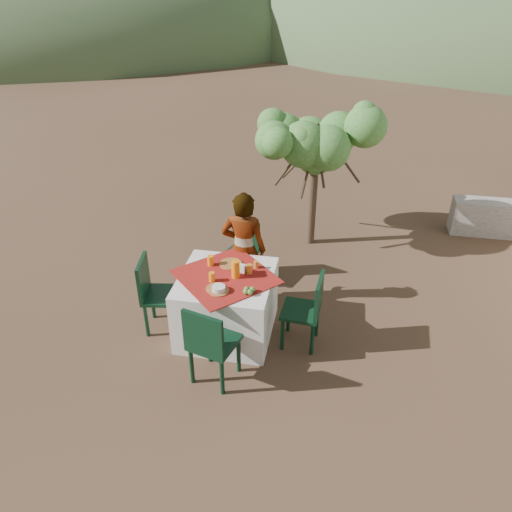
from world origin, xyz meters
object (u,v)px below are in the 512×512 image
(table, at_px, (227,304))
(chair_left, at_px, (155,291))
(chair_near, at_px, (210,343))
(chair_right, at_px, (308,308))
(juice_pitcher, at_px, (236,269))
(person, at_px, (244,250))
(chair_far, at_px, (243,248))
(shrub_tree, at_px, (320,148))

(table, height_order, chair_left, chair_left)
(chair_near, distance_m, chair_left, 1.13)
(chair_near, bearing_deg, chair_right, -123.63)
(chair_near, xyz_separation_m, juice_pitcher, (0.08, 0.83, 0.34))
(chair_right, relative_size, person, 0.60)
(chair_left, xyz_separation_m, juice_pitcher, (0.93, 0.08, 0.36))
(chair_far, xyz_separation_m, shrub_tree, (0.86, 1.19, 1.01))
(chair_near, bearing_deg, chair_far, -72.15)
(chair_far, bearing_deg, table, -66.13)
(shrub_tree, bearing_deg, chair_far, -126.01)
(chair_near, height_order, chair_right, chair_near)
(chair_left, relative_size, person, 0.61)
(chair_far, distance_m, juice_pitcher, 1.21)
(table, relative_size, chair_left, 1.43)
(chair_right, bearing_deg, chair_left, -84.95)
(chair_far, distance_m, chair_near, 1.96)
(shrub_tree, bearing_deg, chair_left, -124.18)
(table, xyz_separation_m, chair_left, (-0.81, -0.07, 0.13))
(table, height_order, chair_right, chair_right)
(chair_near, distance_m, juice_pitcher, 0.90)
(chair_left, bearing_deg, juice_pitcher, -93.94)
(chair_far, height_order, juice_pitcher, juice_pitcher)
(chair_left, bearing_deg, chair_near, -140.25)
(person, bearing_deg, juice_pitcher, 94.34)
(juice_pitcher, bearing_deg, chair_far, 98.05)
(chair_right, height_order, shrub_tree, shrub_tree)
(chair_left, height_order, person, person)
(chair_left, relative_size, juice_pitcher, 4.53)
(table, bearing_deg, chair_near, -87.80)
(chair_near, relative_size, person, 0.63)
(chair_right, bearing_deg, juice_pitcher, -89.78)
(chair_left, bearing_deg, table, -93.82)
(juice_pitcher, bearing_deg, chair_near, -95.53)
(person, height_order, shrub_tree, shrub_tree)
(chair_far, relative_size, chair_right, 0.93)
(chair_right, bearing_deg, chair_far, -136.54)
(chair_far, height_order, chair_left, chair_left)
(shrub_tree, bearing_deg, chair_near, -103.97)
(chair_far, relative_size, chair_left, 0.90)
(person, relative_size, juice_pitcher, 7.38)
(chair_left, xyz_separation_m, chair_right, (1.73, 0.02, -0.02))
(chair_far, xyz_separation_m, chair_near, (0.08, -1.96, 0.06))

